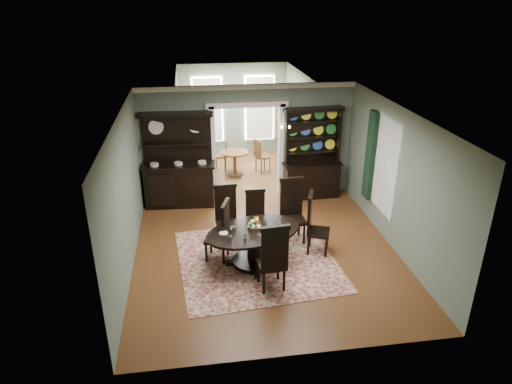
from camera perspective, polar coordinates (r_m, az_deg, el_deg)
room at (r=9.11m, az=1.29°, el=1.05°), size 5.51×6.01×3.01m
parlor at (r=14.29m, az=-2.42°, el=9.35°), size 3.51×3.50×3.01m
doorway_trim at (r=11.84m, az=-1.10°, el=6.76°), size 2.08×0.25×2.57m
right_window at (r=10.63m, az=14.96°, el=3.80°), size 0.15×1.47×2.12m
wall_sconce at (r=11.77m, az=3.62°, el=8.00°), size 0.27×0.21×0.21m
rug at (r=9.53m, az=0.11°, el=-8.49°), size 3.39×3.35×0.01m
dining_table at (r=9.16m, az=-0.31°, el=-6.08°), size 2.28×2.28×0.77m
centerpiece at (r=9.09m, az=-0.23°, el=-4.16°), size 1.34×0.86×0.22m
chair_far_left at (r=9.91m, az=-3.72°, el=-2.57°), size 0.53×0.51×1.33m
chair_far_mid at (r=10.01m, az=-0.05°, el=-2.75°), size 0.46×0.42×1.18m
chair_far_right at (r=10.01m, az=4.55°, el=-1.99°), size 0.55×0.52×1.43m
chair_end_left at (r=9.26m, az=-4.33°, el=-4.73°), size 0.59×0.60×1.30m
chair_end_right at (r=9.57m, az=7.21°, el=-3.73°), size 0.61×0.62×1.34m
chair_near at (r=8.28m, az=2.17°, el=-8.04°), size 0.56×0.54×1.40m
sideboard at (r=11.75m, az=-9.58°, el=2.26°), size 1.86×0.77×2.40m
welsh_dresser at (r=12.16m, az=6.94°, el=3.33°), size 1.56×0.63×2.40m
parlor_table at (r=13.60m, az=-2.68°, el=4.03°), size 0.80×0.80×0.74m
parlor_chair_left at (r=14.01m, az=-4.18°, el=4.77°), size 0.43×0.42×0.98m
parlor_chair_right at (r=13.78m, az=0.61°, el=4.64°), size 0.49×0.49×1.04m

